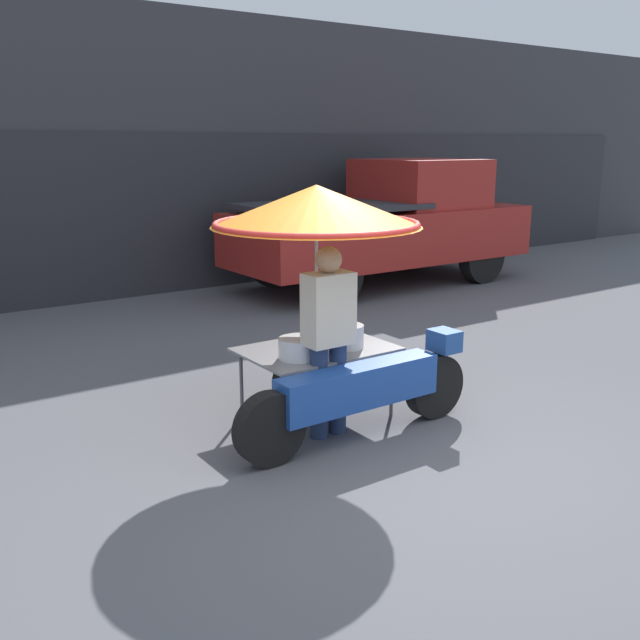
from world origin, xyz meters
TOP-DOWN VIEW (x-y plane):
  - ground_plane at (0.00, 0.00)m, footprint 36.00×36.00m
  - shopfront_building at (0.00, 7.58)m, footprint 28.00×2.06m
  - vendor_motorcycle_cart at (-0.09, 0.95)m, footprint 2.15×1.69m
  - vendor_person at (-0.24, 0.66)m, footprint 0.38×0.22m
  - pickup_truck at (4.14, 5.14)m, footprint 4.97×1.90m

SIDE VIEW (x-z plane):
  - ground_plane at x=0.00m, z-range 0.00..0.00m
  - vendor_person at x=-0.24m, z-range 0.08..1.59m
  - pickup_truck at x=4.14m, z-range -0.02..1.97m
  - vendor_motorcycle_cart at x=-0.09m, z-range 0.49..2.43m
  - shopfront_building at x=0.00m, z-range -0.01..4.18m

